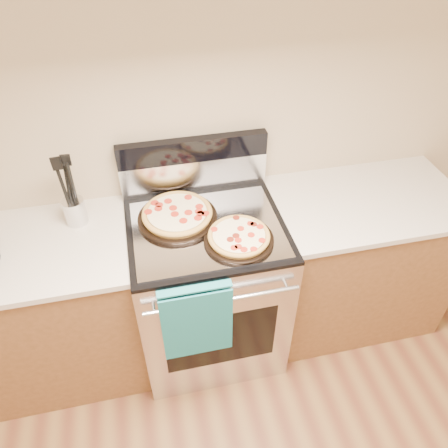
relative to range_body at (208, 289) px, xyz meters
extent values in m
plane|color=tan|center=(0.00, 0.35, 0.90)|extent=(4.00, 0.00, 4.00)
cube|color=#B7B7BC|center=(0.00, 0.00, 0.00)|extent=(0.76, 0.68, 0.90)
cube|color=black|center=(0.00, -0.34, 0.00)|extent=(0.56, 0.01, 0.40)
cube|color=black|center=(0.00, 0.00, 0.46)|extent=(0.76, 0.68, 0.02)
cube|color=silver|center=(0.00, 0.31, 0.56)|extent=(0.76, 0.06, 0.18)
cube|color=black|center=(0.00, 0.31, 0.71)|extent=(0.76, 0.06, 0.12)
cylinder|color=silver|center=(0.00, -0.38, 0.35)|extent=(0.70, 0.03, 0.03)
cube|color=gray|center=(0.00, -0.03, 0.47)|extent=(0.70, 0.55, 0.01)
cube|color=brown|center=(-0.88, 0.03, -0.01)|extent=(1.00, 0.62, 0.88)
cube|color=#BAB2A7|center=(-0.88, 0.03, 0.45)|extent=(1.02, 0.64, 0.03)
cube|color=brown|center=(0.88, 0.03, -0.01)|extent=(1.00, 0.62, 0.88)
cube|color=#BAB2A7|center=(0.88, 0.03, 0.45)|extent=(1.02, 0.64, 0.03)
cylinder|color=silver|center=(-0.61, 0.18, 0.53)|extent=(0.11, 0.11, 0.13)
camera|label=1|loc=(-0.26, -1.57, 1.86)|focal=35.00mm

